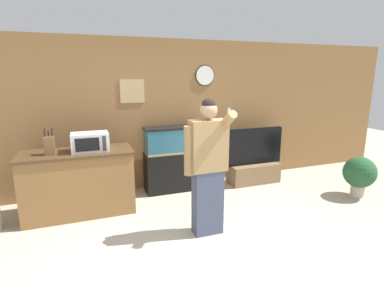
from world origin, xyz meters
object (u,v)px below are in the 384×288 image
at_px(person_standing, 207,166).
at_px(microwave, 90,142).
at_px(tv_on_stand, 254,167).
at_px(aquarium_on_stand, 174,159).
at_px(counter_island, 79,182).
at_px(potted_plant, 359,173).
at_px(knife_block, 49,145).

bearing_deg(person_standing, microwave, 139.38).
relative_size(microwave, tv_on_stand, 0.44).
bearing_deg(tv_on_stand, aquarium_on_stand, 174.43).
bearing_deg(counter_island, person_standing, -37.60).
bearing_deg(potted_plant, counter_island, 167.58).
xyz_separation_m(counter_island, aquarium_on_stand, (1.56, 0.40, 0.10)).
xyz_separation_m(aquarium_on_stand, person_standing, (-0.04, -1.57, 0.33)).
relative_size(counter_island, person_standing, 0.89).
distance_m(microwave, knife_block, 0.53).
bearing_deg(tv_on_stand, knife_block, -174.79).
height_order(aquarium_on_stand, potted_plant, aquarium_on_stand).
bearing_deg(tv_on_stand, person_standing, -137.59).
relative_size(microwave, person_standing, 0.29).
height_order(knife_block, potted_plant, knife_block).
xyz_separation_m(counter_island, tv_on_stand, (3.08, 0.25, -0.17)).
bearing_deg(tv_on_stand, potted_plant, -43.42).
height_order(knife_block, person_standing, person_standing).
bearing_deg(potted_plant, knife_block, 169.18).
xyz_separation_m(microwave, tv_on_stand, (2.88, 0.28, -0.76)).
bearing_deg(knife_block, aquarium_on_stand, 13.66).
relative_size(counter_island, tv_on_stand, 1.33).
xyz_separation_m(microwave, aquarium_on_stand, (1.36, 0.43, -0.50)).
height_order(knife_block, aquarium_on_stand, knife_block).
bearing_deg(aquarium_on_stand, potted_plant, -25.86).
relative_size(knife_block, aquarium_on_stand, 0.32).
bearing_deg(person_standing, potted_plant, 4.34).
distance_m(counter_island, tv_on_stand, 3.09).
distance_m(counter_island, aquarium_on_stand, 1.61).
bearing_deg(counter_island, tv_on_stand, 4.59).
distance_m(microwave, person_standing, 1.76).
xyz_separation_m(microwave, person_standing, (1.33, -1.14, -0.17)).
xyz_separation_m(microwave, knife_block, (-0.53, -0.03, 0.00)).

